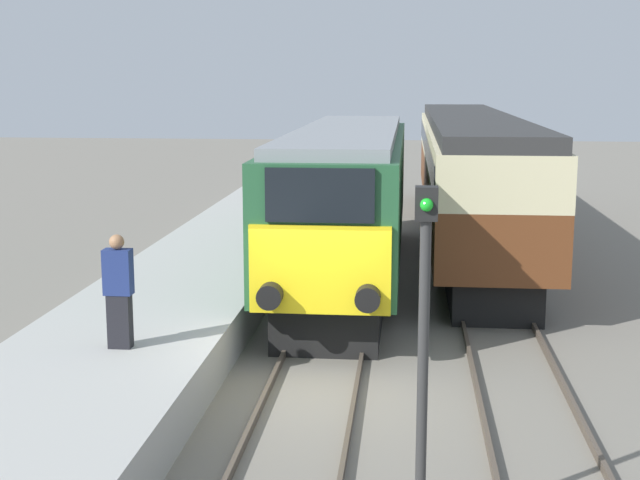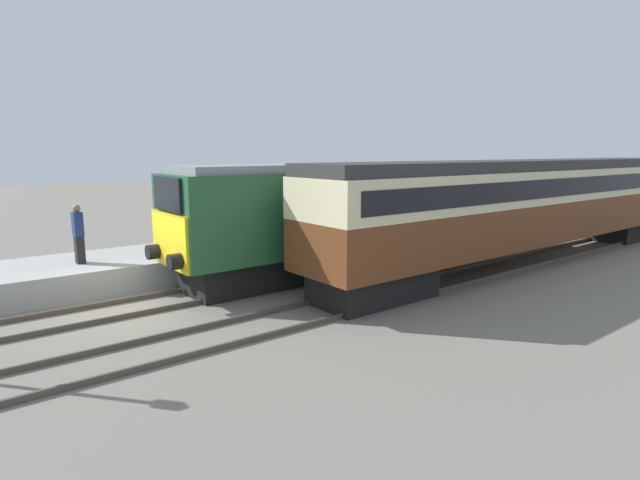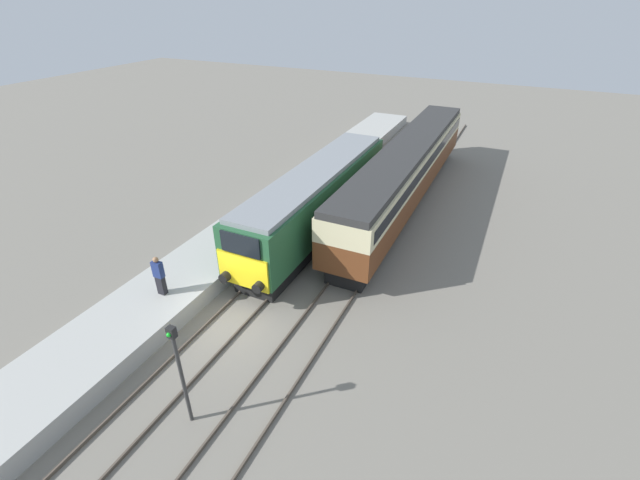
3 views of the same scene
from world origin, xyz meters
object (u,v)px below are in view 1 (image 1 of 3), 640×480
person_on_platform (119,291)px  passenger_carriage (469,164)px  signal_post (424,334)px  locomotive (348,195)px

person_on_platform → passenger_carriage: bearing=66.7°
passenger_carriage → person_on_platform: 16.24m
person_on_platform → signal_post: size_ratio=0.46×
locomotive → signal_post: (1.70, -12.90, 0.19)m
locomotive → signal_post: signal_post is taller
person_on_platform → signal_post: (4.73, -3.99, 0.60)m
person_on_platform → signal_post: signal_post is taller
passenger_carriage → signal_post: size_ratio=5.39×
person_on_platform → signal_post: bearing=-40.2°
locomotive → passenger_carriage: (3.40, 5.99, 0.25)m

